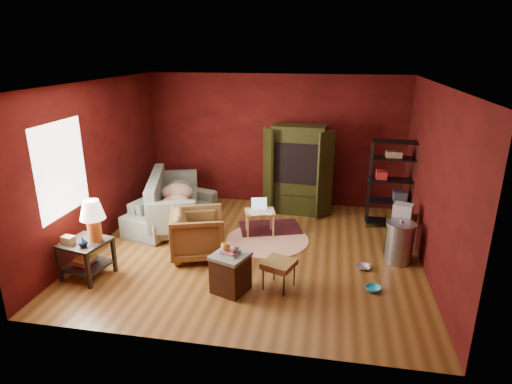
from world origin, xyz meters
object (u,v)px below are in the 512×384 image
(armchair, at_px, (198,232))
(side_table, at_px, (89,232))
(sofa, at_px, (172,204))
(hamper, at_px, (231,272))
(tv_armoire, at_px, (298,168))
(wire_shelving, at_px, (392,181))
(laptop_desk, at_px, (260,213))

(armchair, bearing_deg, side_table, 105.92)
(sofa, height_order, hamper, sofa)
(armchair, bearing_deg, tv_armoire, -49.40)
(hamper, bearing_deg, wire_shelving, 49.00)
(sofa, relative_size, side_table, 1.73)
(armchair, height_order, tv_armoire, tv_armoire)
(sofa, xyz_separation_m, armchair, (0.93, -1.25, 0.03))
(tv_armoire, bearing_deg, armchair, -117.27)
(hamper, bearing_deg, armchair, 129.04)
(sofa, xyz_separation_m, wire_shelving, (4.17, 0.62, 0.52))
(laptop_desk, bearing_deg, wire_shelving, 3.23)
(side_table, distance_m, tv_armoire, 4.28)
(tv_armoire, relative_size, wire_shelving, 1.09)
(sofa, bearing_deg, armchair, -126.97)
(hamper, xyz_separation_m, laptop_desk, (0.07, 2.01, 0.11))
(side_table, xyz_separation_m, laptop_desk, (2.23, 1.96, -0.31))
(armchair, relative_size, laptop_desk, 1.30)
(side_table, bearing_deg, laptop_desk, 41.27)
(side_table, distance_m, hamper, 2.20)
(wire_shelving, bearing_deg, laptop_desk, -161.62)
(side_table, xyz_separation_m, wire_shelving, (4.62, 2.78, 0.20))
(sofa, bearing_deg, hamper, -125.89)
(armchair, relative_size, wire_shelving, 0.52)
(hamper, bearing_deg, laptop_desk, 87.93)
(armchair, distance_m, side_table, 1.67)
(wire_shelving, bearing_deg, hamper, -131.64)
(sofa, height_order, laptop_desk, sofa)
(hamper, bearing_deg, tv_armoire, 78.76)
(side_table, bearing_deg, hamper, -1.42)
(side_table, bearing_deg, sofa, 78.34)
(armchair, relative_size, hamper, 1.31)
(side_table, bearing_deg, armchair, 33.54)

